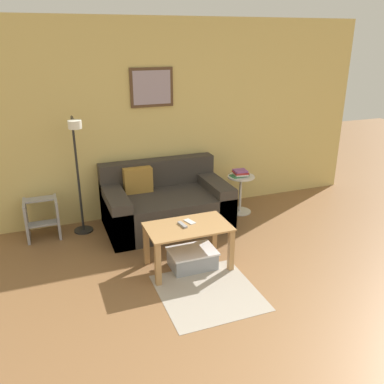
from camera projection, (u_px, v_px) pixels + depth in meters
wall_back at (172, 119)px, 5.40m from camera, size 5.60×0.09×2.55m
area_rug at (208, 292)px, 3.92m from camera, size 0.92×0.96×0.01m
couch at (165, 205)px, 5.23m from camera, size 1.54×0.95×0.80m
coffee_table at (188, 235)px, 4.24m from camera, size 0.87×0.51×0.48m
storage_bin at (192, 258)px, 4.33m from camera, size 0.49×0.35×0.20m
floor_lamp at (78, 167)px, 4.72m from camera, size 0.23×0.50×1.47m
side_table at (240, 191)px, 5.61m from camera, size 0.37×0.37×0.53m
book_stack at (240, 173)px, 5.52m from camera, size 0.25×0.19×0.09m
remote_control at (182, 225)px, 4.21m from camera, size 0.06×0.15×0.02m
cell_phone at (190, 222)px, 4.29m from camera, size 0.10×0.15×0.01m
step_stool at (42, 217)px, 4.92m from camera, size 0.39×0.34×0.49m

